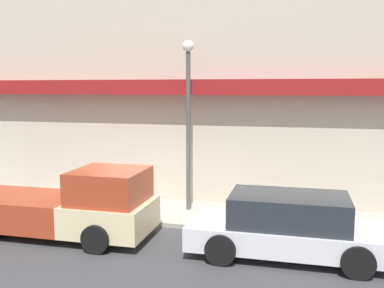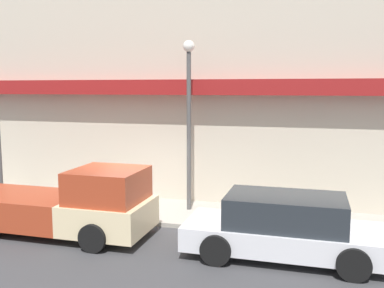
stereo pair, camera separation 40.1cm
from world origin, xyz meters
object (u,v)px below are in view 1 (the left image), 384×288
Objects in this scene: pickup_truck at (69,206)px; parked_car at (288,226)px; fire_hydrant at (143,207)px; street_lamp at (188,105)px.

parked_car is (5.83, 0.00, -0.09)m from pickup_truck.
parked_car is 7.86× the size of fire_hydrant.
street_lamp is at bearing 43.66° from fire_hydrant.
street_lamp reaches higher than pickup_truck.
street_lamp reaches higher than fire_hydrant.
fire_hydrant is at bearing -136.34° from street_lamp.
fire_hydrant is at bearing 51.47° from pickup_truck.
fire_hydrant is at bearing 157.59° from parked_car.
fire_hydrant is 3.44m from street_lamp.
pickup_truck is at bearing -132.66° from street_lamp.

